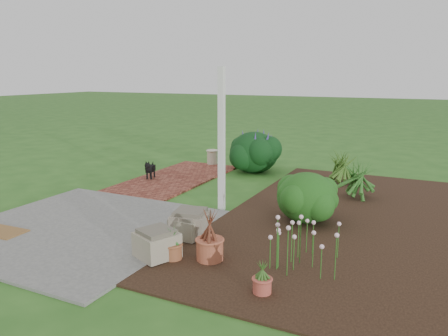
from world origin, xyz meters
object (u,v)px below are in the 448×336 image
at_px(black_dog, 150,168).
at_px(cream_ceramic_urn, 212,157).
at_px(evergreen_shrub, 307,196).
at_px(stone_trough_near, 157,245).

height_order(black_dog, cream_ceramic_urn, black_dog).
xyz_separation_m(cream_ceramic_urn, evergreen_shrub, (3.49, -3.35, 0.22)).
relative_size(black_dog, evergreen_shrub, 0.47).
relative_size(cream_ceramic_urn, evergreen_shrub, 0.38).
xyz_separation_m(stone_trough_near, black_dog, (-2.63, 3.52, 0.08)).
relative_size(stone_trough_near, black_dog, 1.05).
xyz_separation_m(black_dog, evergreen_shrub, (3.97, -1.24, 0.16)).
bearing_deg(black_dog, stone_trough_near, -69.32).
height_order(cream_ceramic_urn, evergreen_shrub, evergreen_shrub).
bearing_deg(cream_ceramic_urn, evergreen_shrub, -43.85).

